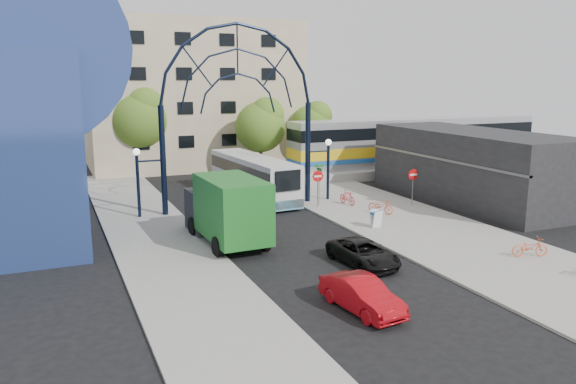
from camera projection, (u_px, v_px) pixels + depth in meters
name	position (u px, v px, depth m)	size (l,w,h in m)	color
ground	(340.00, 275.00, 25.05)	(120.00, 120.00, 0.00)	black
sidewalk_east	(431.00, 232.00, 31.75)	(8.00, 56.00, 0.12)	gray
plaza_west	(167.00, 253.00, 27.92)	(5.00, 50.00, 0.12)	gray
gateway_arch	(238.00, 79.00, 35.95)	(13.64, 0.44, 12.10)	black
stop_sign	(318.00, 180.00, 37.32)	(0.80, 0.07, 2.50)	slate
do_not_enter_sign	(413.00, 178.00, 37.93)	(0.76, 0.07, 2.48)	slate
street_name_sign	(319.00, 176.00, 37.99)	(0.70, 0.70, 2.80)	slate
sandwich_board	(376.00, 217.00, 32.46)	(0.55, 0.61, 0.99)	white
commercial_block_east	(472.00, 166.00, 39.77)	(6.00, 16.00, 5.00)	black
apartment_block	(191.00, 95.00, 55.90)	(20.00, 12.10, 14.00)	tan
train_platform	(416.00, 168.00, 52.54)	(32.00, 5.00, 0.80)	gray
train_car	(417.00, 141.00, 52.04)	(25.10, 3.05, 4.20)	#B7B7BC
tree_north_a	(262.00, 124.00, 49.84)	(4.48, 4.48, 7.00)	#382314
tree_north_b	(140.00, 117.00, 49.42)	(5.12, 5.12, 8.00)	#382314
tree_north_c	(313.00, 124.00, 54.04)	(4.16, 4.16, 6.50)	#382314
city_bus	(253.00, 177.00, 40.85)	(3.25, 11.16, 3.03)	silver
green_truck	(226.00, 209.00, 29.62)	(3.01, 7.29, 3.63)	black
black_suv	(363.00, 253.00, 26.27)	(1.93, 4.19, 1.16)	black
red_sedan	(362.00, 295.00, 21.05)	(1.36, 3.90, 1.29)	#A10911
bike_near_a	(381.00, 206.00, 35.87)	(0.63, 1.81, 0.95)	#EC552F
bike_near_b	(347.00, 197.00, 38.40)	(0.46, 1.62, 0.97)	red
bike_far_c	(530.00, 247.00, 27.13)	(0.62, 1.79, 0.94)	#E65B2E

